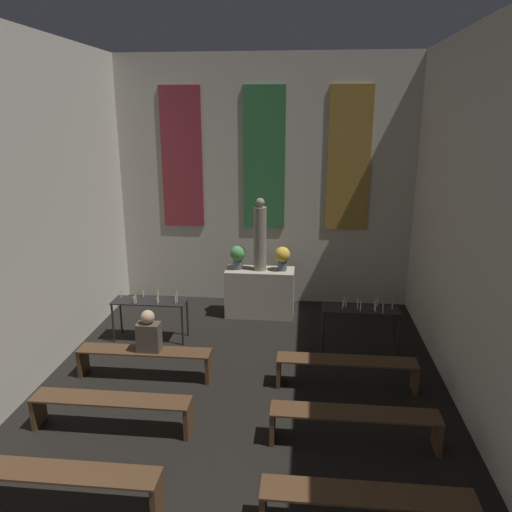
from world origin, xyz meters
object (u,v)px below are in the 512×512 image
(flower_vase_right, at_px, (282,257))
(pew_back_right, at_px, (346,367))
(altar, at_px, (260,292))
(person_seated, at_px, (149,333))
(candle_rack_right, at_px, (361,313))
(candle_rack_left, at_px, (150,305))
(pew_second_right, at_px, (367,504))
(flower_vase_left, at_px, (238,255))
(pew_third_left, at_px, (111,406))
(pew_back_left, at_px, (145,357))
(pew_second_left, at_px, (61,481))
(pew_third_right, at_px, (354,421))
(statue, at_px, (260,237))

(flower_vase_right, relative_size, pew_back_right, 0.23)
(altar, bearing_deg, person_seated, -118.53)
(candle_rack_right, bearing_deg, candle_rack_left, -179.99)
(pew_second_right, bearing_deg, flower_vase_left, 110.23)
(flower_vase_left, height_order, pew_third_left, flower_vase_left)
(pew_third_left, xyz_separation_m, pew_back_left, (0.00, 1.40, 0.00))
(flower_vase_right, bearing_deg, pew_second_left, -110.23)
(candle_rack_right, relative_size, pew_third_right, 0.64)
(altar, xyz_separation_m, pew_third_left, (-1.59, -4.15, -0.15))
(flower_vase_left, xyz_separation_m, pew_second_left, (-1.13, -5.55, -0.94))
(pew_third_left, xyz_separation_m, pew_back_right, (3.18, 1.40, 0.00))
(pew_second_left, bearing_deg, pew_back_right, 41.38)
(flower_vase_right, xyz_separation_m, pew_back_left, (-2.05, -2.75, -0.94))
(pew_back_left, height_order, pew_back_right, same)
(candle_rack_left, height_order, pew_second_right, candle_rack_left)
(pew_second_right, xyz_separation_m, pew_back_right, (0.00, 2.80, 0.00))
(candle_rack_left, bearing_deg, pew_back_right, -21.60)
(pew_third_left, relative_size, pew_back_right, 1.00)
(flower_vase_right, height_order, pew_back_right, flower_vase_right)
(pew_second_left, relative_size, person_seated, 3.14)
(pew_second_right, height_order, pew_third_left, same)
(statue, height_order, flower_vase_left, statue)
(pew_second_right, relative_size, pew_back_right, 1.00)
(pew_back_left, height_order, person_seated, person_seated)
(candle_rack_left, height_order, pew_third_right, candle_rack_left)
(pew_third_right, xyz_separation_m, pew_back_right, (0.00, 1.40, 0.00))
(pew_second_left, distance_m, pew_third_right, 3.47)
(pew_second_right, bearing_deg, pew_back_right, 90.00)
(statue, distance_m, person_seated, 3.26)
(altar, distance_m, pew_third_right, 4.45)
(flower_vase_right, height_order, pew_second_right, flower_vase_right)
(flower_vase_right, height_order, candle_rack_right, flower_vase_right)
(statue, height_order, candle_rack_right, statue)
(pew_second_left, xyz_separation_m, pew_back_right, (3.18, 2.80, 0.00))
(altar, xyz_separation_m, statue, (0.00, 0.00, 1.20))
(pew_second_right, xyz_separation_m, pew_back_left, (-3.18, 2.80, 0.00))
(flower_vase_left, xyz_separation_m, pew_back_left, (-1.13, -2.75, -0.94))
(pew_second_right, height_order, pew_third_right, same)
(statue, distance_m, pew_back_right, 3.45)
(flower_vase_left, relative_size, pew_back_left, 0.23)
(candle_rack_left, xyz_separation_m, pew_second_right, (3.51, -4.19, -0.32))
(flower_vase_left, bearing_deg, candle_rack_left, -136.97)
(candle_rack_right, bearing_deg, pew_second_right, -94.56)
(statue, distance_m, candle_rack_left, 2.57)
(pew_third_right, bearing_deg, flower_vase_left, 116.24)
(altar, distance_m, pew_second_left, 5.78)
(pew_second_left, bearing_deg, candle_rack_right, 50.02)
(pew_third_right, distance_m, pew_back_right, 1.40)
(statue, bearing_deg, pew_third_right, -69.06)
(candle_rack_left, bearing_deg, altar, 35.41)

